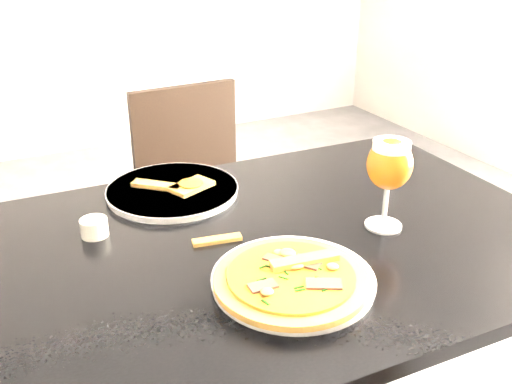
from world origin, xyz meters
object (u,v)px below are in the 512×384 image
pizza (292,278)px  beer_glass (390,165)px  dining_table (271,276)px  chair_far (201,203)px

pizza → beer_glass: size_ratio=1.39×
dining_table → beer_glass: (0.23, -0.06, 0.23)m
chair_far → beer_glass: 0.93m
chair_far → pizza: chair_far is taller
chair_far → pizza: 1.00m
chair_far → beer_glass: (0.09, -0.82, 0.43)m
dining_table → chair_far: 0.79m
dining_table → beer_glass: 0.33m
chair_far → beer_glass: size_ratio=4.37×
dining_table → pizza: size_ratio=4.63×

